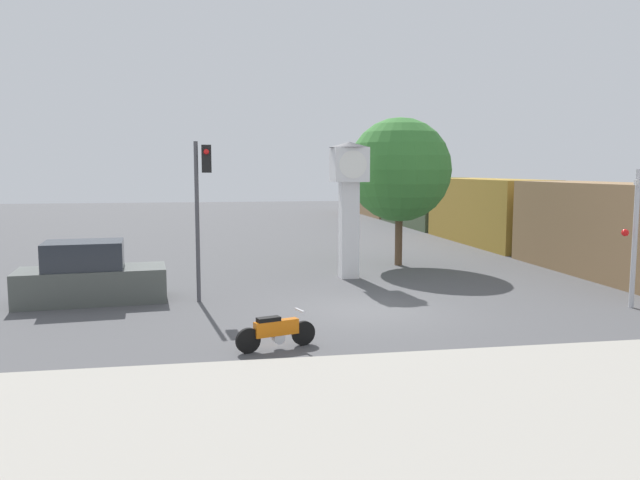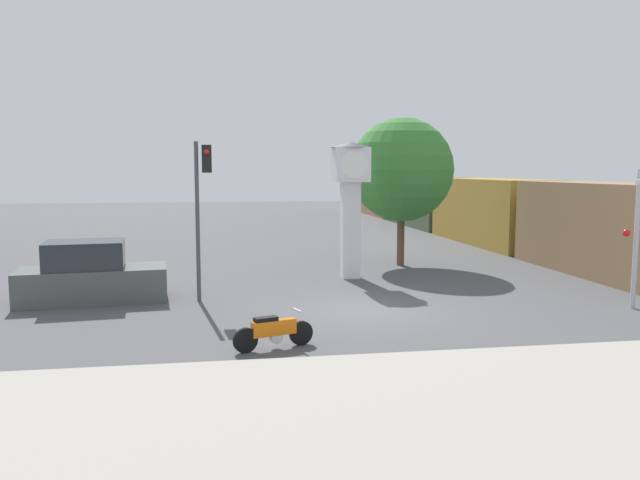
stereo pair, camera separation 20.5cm
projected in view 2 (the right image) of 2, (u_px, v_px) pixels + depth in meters
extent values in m
plane|color=#4C4C4F|center=(368.00, 311.00, 17.22)|extent=(120.00, 120.00, 0.00)
cube|color=#9E998E|center=(475.00, 407.00, 10.09)|extent=(36.00, 6.00, 0.10)
cylinder|color=black|center=(301.00, 333.00, 13.81)|extent=(0.55, 0.25, 0.55)
cylinder|color=black|center=(245.00, 340.00, 13.22)|extent=(0.55, 0.25, 0.55)
cube|color=orange|center=(274.00, 328.00, 13.49)|extent=(1.01, 0.50, 0.33)
cube|color=black|center=(266.00, 319.00, 13.39)|extent=(0.55, 0.36, 0.09)
cylinder|color=silver|center=(276.00, 338.00, 13.54)|extent=(0.30, 0.25, 0.25)
cube|color=silver|center=(297.00, 310.00, 13.71)|extent=(0.18, 0.40, 0.04)
cube|color=white|center=(350.00, 230.00, 22.33)|extent=(0.64, 0.64, 3.45)
cube|color=white|center=(350.00, 165.00, 22.06)|extent=(1.21, 1.21, 1.21)
cylinder|color=white|center=(354.00, 164.00, 21.46)|extent=(0.97, 0.02, 0.97)
cone|color=#333338|center=(351.00, 145.00, 21.98)|extent=(1.45, 1.45, 0.20)
cube|color=olive|center=(618.00, 230.00, 22.44)|extent=(2.80, 10.09, 3.40)
cube|color=olive|center=(490.00, 211.00, 32.92)|extent=(2.80, 10.09, 3.40)
cube|color=#425138|center=(424.00, 201.00, 43.40)|extent=(2.80, 10.09, 3.40)
cube|color=olive|center=(384.00, 195.00, 53.88)|extent=(2.80, 10.09, 3.40)
cylinder|color=#47474C|center=(198.00, 222.00, 18.20)|extent=(0.12, 0.12, 4.69)
cube|color=black|center=(207.00, 159.00, 18.05)|extent=(0.28, 0.24, 0.80)
sphere|color=red|center=(206.00, 152.00, 17.88)|extent=(0.16, 0.16, 0.16)
cylinder|color=#B7B7BC|center=(636.00, 240.00, 17.30)|extent=(0.14, 0.14, 3.89)
cube|color=white|center=(640.00, 182.00, 17.12)|extent=(0.82, 0.82, 0.14)
sphere|color=red|center=(626.00, 233.00, 17.17)|extent=(0.20, 0.20, 0.20)
cylinder|color=brown|center=(401.00, 238.00, 25.33)|extent=(0.30, 0.30, 2.21)
sphere|color=#387A33|center=(402.00, 170.00, 25.02)|extent=(4.17, 4.17, 4.17)
cube|color=#4C514C|center=(93.00, 284.00, 18.43)|extent=(4.36, 2.22, 1.00)
cube|color=#262B33|center=(85.00, 255.00, 18.27)|extent=(2.36, 1.87, 0.80)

